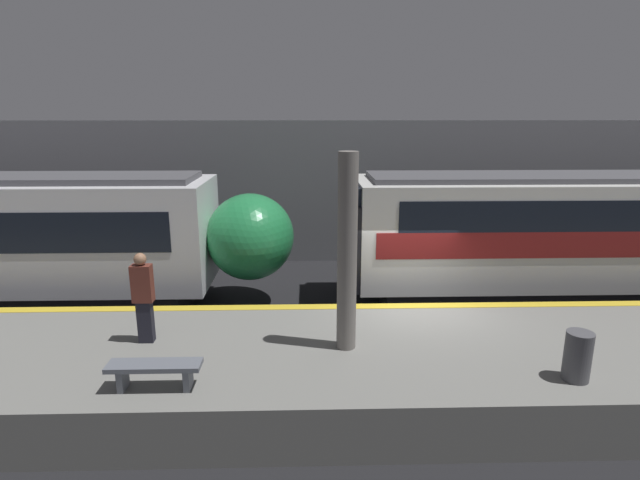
% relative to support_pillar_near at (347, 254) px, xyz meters
% --- Properties ---
extents(ground_plane, '(120.00, 120.00, 0.00)m').
position_rel_support_pillar_near_xyz_m(ground_plane, '(1.81, 2.18, -2.85)').
color(ground_plane, black).
extents(platform, '(40.00, 4.26, 1.01)m').
position_rel_support_pillar_near_xyz_m(platform, '(1.81, 0.05, -2.35)').
color(platform, slate).
rests_on(platform, ground).
extents(station_rear_barrier, '(50.00, 0.15, 5.10)m').
position_rel_support_pillar_near_xyz_m(station_rear_barrier, '(1.81, 9.12, -0.30)').
color(station_rear_barrier, gray).
rests_on(station_rear_barrier, ground).
extents(support_pillar_near, '(0.36, 0.36, 3.70)m').
position_rel_support_pillar_near_xyz_m(support_pillar_near, '(0.00, 0.00, 0.00)').
color(support_pillar_near, slate).
rests_on(support_pillar_near, platform).
extents(person_waiting, '(0.38, 0.24, 1.80)m').
position_rel_support_pillar_near_xyz_m(person_waiting, '(-3.88, 0.34, -0.89)').
color(person_waiting, black).
rests_on(person_waiting, platform).
extents(platform_bench, '(1.50, 0.40, 0.45)m').
position_rel_support_pillar_near_xyz_m(platform_bench, '(-3.20, -1.40, -1.51)').
color(platform_bench, slate).
rests_on(platform_bench, platform).
extents(trash_bin, '(0.44, 0.44, 0.85)m').
position_rel_support_pillar_near_xyz_m(trash_bin, '(3.75, -1.31, -1.43)').
color(trash_bin, '#4C4C51').
rests_on(trash_bin, platform).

